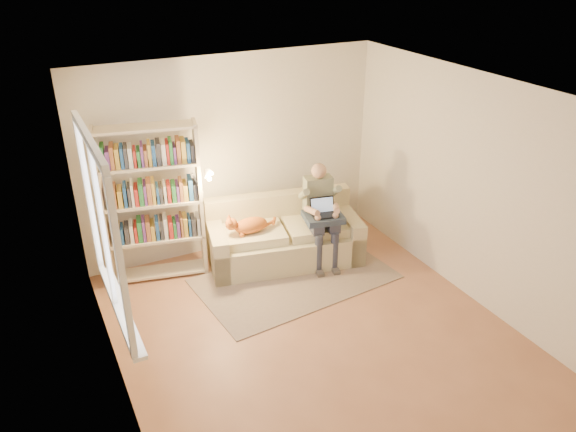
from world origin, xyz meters
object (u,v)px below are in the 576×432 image
sofa (283,239)px  person (321,209)px  cat (249,225)px  bookshelf (152,197)px  laptop (319,211)px

sofa → person: 0.66m
sofa → cat: 0.59m
sofa → bookshelf: (-1.56, 0.34, 0.79)m
sofa → person: (0.41, -0.24, 0.45)m
laptop → cat: bearing=171.7°
sofa → laptop: (0.33, -0.33, 0.48)m
person → cat: person is taller
cat → laptop: bearing=-8.3°
sofa → cat: (-0.49, -0.02, 0.33)m
sofa → bookshelf: bearing=179.8°
person → cat: 0.93m
sofa → bookshelf: size_ratio=1.06×
cat → laptop: (0.82, -0.30, 0.15)m
sofa → laptop: laptop is taller
sofa → cat: size_ratio=3.12×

